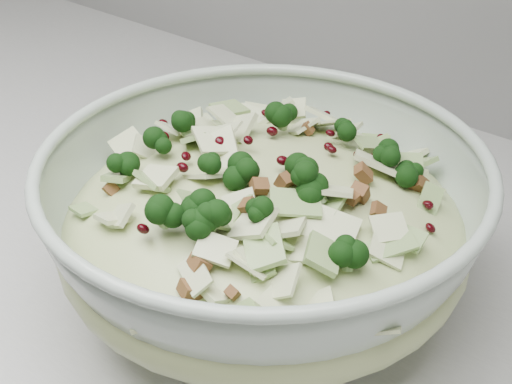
% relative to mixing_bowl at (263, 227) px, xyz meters
% --- Properties ---
extents(mixing_bowl, '(0.39, 0.39, 0.13)m').
position_rel_mixing_bowl_xyz_m(mixing_bowl, '(0.00, 0.00, 0.00)').
color(mixing_bowl, '#A4B4A6').
rests_on(mixing_bowl, counter).
extents(salad, '(0.34, 0.34, 0.13)m').
position_rel_mixing_bowl_xyz_m(salad, '(0.00, 0.00, 0.02)').
color(salad, tan).
rests_on(salad, mixing_bowl).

